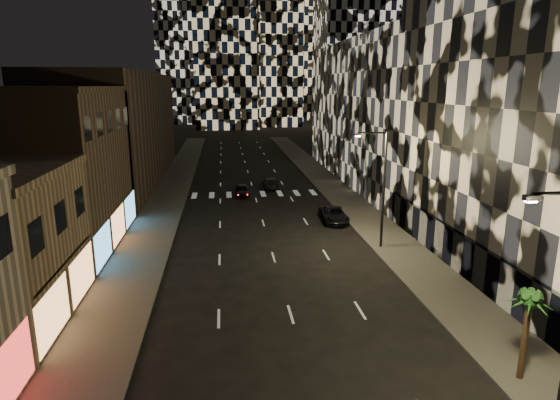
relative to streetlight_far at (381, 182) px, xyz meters
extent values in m
cube|color=#47443F|center=(-18.35, 20.00, -5.28)|extent=(4.00, 120.00, 0.15)
cube|color=#47443F|center=(1.65, 20.00, -5.28)|extent=(4.00, 120.00, 0.15)
cube|color=#4C4C47|center=(-16.25, 20.00, -5.28)|extent=(0.20, 120.00, 0.15)
cube|color=#4C4C47|center=(-0.45, 20.00, -5.28)|extent=(0.20, 120.00, 0.15)
cube|color=#493729|center=(-25.35, 3.50, 0.65)|extent=(10.00, 15.00, 12.00)
cube|color=#493729|center=(-25.35, 30.00, 1.65)|extent=(10.00, 40.00, 14.00)
cube|color=#383838|center=(3.95, -5.50, -3.85)|extent=(0.60, 25.00, 3.00)
cube|color=#232326|center=(11.65, 27.00, 3.65)|extent=(16.00, 40.00, 18.00)
cube|color=black|center=(-1.95, -20.00, 3.58)|extent=(0.50, 0.25, 0.18)
cube|color=#FFEAB2|center=(-1.95, -20.00, 3.46)|extent=(0.35, 0.18, 0.06)
cylinder|color=black|center=(0.25, 0.00, -0.70)|extent=(0.20, 0.20, 9.00)
cylinder|color=black|center=(-0.85, 0.00, 3.70)|extent=(2.20, 0.14, 0.14)
cube|color=black|center=(-1.95, 0.00, 3.58)|extent=(0.50, 0.25, 0.18)
cube|color=#FFEAB2|center=(-1.95, 0.00, 3.46)|extent=(0.35, 0.18, 0.06)
imported|color=black|center=(-9.84, 19.16, -4.68)|extent=(1.65, 3.99, 1.35)
imported|color=black|center=(-6.12, 23.20, -4.71)|extent=(2.16, 4.54, 1.28)
imported|color=black|center=(-1.76, 7.61, -4.67)|extent=(2.45, 4.98, 1.36)
cylinder|color=#47331E|center=(0.65, -17.16, -3.44)|extent=(0.26, 0.26, 3.52)
sphere|color=#1A4619|center=(0.65, -17.16, -1.52)|extent=(0.77, 0.77, 0.77)
cone|color=#1A4619|center=(0.90, -17.28, -1.58)|extent=(1.52, 0.90, 0.93)
cone|color=#1A4619|center=(0.89, -17.04, -1.58)|extent=(1.49, 0.98, 0.93)
cone|color=#1A4619|center=(0.70, -16.89, -1.58)|extent=(0.59, 1.56, 0.93)
cone|color=#1A4619|center=(0.47, -16.96, -1.58)|extent=(1.22, 1.36, 0.93)
cone|color=#1A4619|center=(0.37, -17.17, -1.58)|extent=(1.53, 0.36, 0.93)
cone|color=#1A4619|center=(0.48, -17.38, -1.58)|extent=(1.16, 1.41, 0.93)
cone|color=#1A4619|center=(0.71, -17.43, -1.58)|extent=(0.68, 1.55, 0.93)
camera|label=1|loc=(-11.82, -33.63, 7.12)|focal=30.00mm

